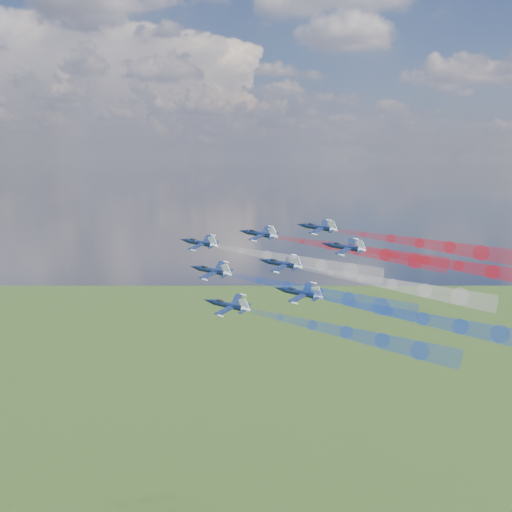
{
  "coord_description": "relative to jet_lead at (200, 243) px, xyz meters",
  "views": [
    {
      "loc": [
        -9.24,
        -118.49,
        194.61
      ],
      "look_at": [
        -4.45,
        20.72,
        173.65
      ],
      "focal_mm": 45.09,
      "sensor_mm": 36.0,
      "label": 1
    }
  ],
  "objects": [
    {
      "name": "jet_lead",
      "position": [
        0.0,
        0.0,
        0.0
      ],
      "size": [
        14.0,
        13.46,
        6.42
      ],
      "primitive_type": null,
      "rotation": [
        0.09,
        -0.32,
        0.99
      ],
      "color": "black"
    },
    {
      "name": "trail_lead",
      "position": [
        20.67,
        -12.83,
        -2.15
      ],
      "size": [
        35.47,
        24.62,
        8.01
      ],
      "primitive_type": null,
      "rotation": [
        0.09,
        -0.32,
        0.99
      ],
      "color": "white"
    },
    {
      "name": "jet_inner_left",
      "position": [
        3.19,
        -13.89,
        -4.18
      ],
      "size": [
        14.0,
        13.46,
        6.42
      ],
      "primitive_type": null,
      "rotation": [
        0.09,
        -0.32,
        0.99
      ],
      "color": "black"
    },
    {
      "name": "trail_inner_left",
      "position": [
        23.86,
        -26.72,
        -6.32
      ],
      "size": [
        35.47,
        24.62,
        8.01
      ],
      "primitive_type": null,
      "rotation": [
        0.09,
        -0.32,
        0.99
      ],
      "color": "blue"
    },
    {
      "name": "jet_inner_right",
      "position": [
        13.91,
        2.0,
        1.82
      ],
      "size": [
        14.0,
        13.46,
        6.42
      ],
      "primitive_type": null,
      "rotation": [
        0.09,
        -0.32,
        0.99
      ],
      "color": "black"
    },
    {
      "name": "trail_inner_right",
      "position": [
        34.57,
        -10.83,
        -0.33
      ],
      "size": [
        35.47,
        24.62,
        8.01
      ],
      "primitive_type": null,
      "rotation": [
        0.09,
        -0.32,
        0.99
      ],
      "color": "red"
    },
    {
      "name": "jet_outer_left",
      "position": [
        6.74,
        -27.27,
        -8.63
      ],
      "size": [
        14.0,
        13.46,
        6.42
      ],
      "primitive_type": null,
      "rotation": [
        0.09,
        -0.32,
        0.99
      ],
      "color": "black"
    },
    {
      "name": "trail_outer_left",
      "position": [
        27.4,
        -40.1,
        -10.77
      ],
      "size": [
        35.47,
        24.62,
        8.01
      ],
      "primitive_type": null,
      "rotation": [
        0.09,
        -0.32,
        0.99
      ],
      "color": "blue"
    },
    {
      "name": "jet_center_third",
      "position": [
        18.1,
        -13.18,
        -2.88
      ],
      "size": [
        14.0,
        13.46,
        6.42
      ],
      "primitive_type": null,
      "rotation": [
        0.09,
        -0.32,
        0.99
      ],
      "color": "black"
    },
    {
      "name": "trail_center_third",
      "position": [
        38.76,
        -26.01,
        -5.03
      ],
      "size": [
        35.47,
        24.62,
        8.01
      ],
      "primitive_type": null,
      "rotation": [
        0.09,
        -0.32,
        0.99
      ],
      "color": "white"
    },
    {
      "name": "jet_outer_right",
      "position": [
        27.96,
        2.81,
        3.22
      ],
      "size": [
        14.0,
        13.46,
        6.42
      ],
      "primitive_type": null,
      "rotation": [
        0.09,
        -0.32,
        0.99
      ],
      "color": "black"
    },
    {
      "name": "trail_outer_right",
      "position": [
        48.62,
        -10.02,
        1.07
      ],
      "size": [
        35.47,
        24.62,
        8.01
      ],
      "primitive_type": null,
      "rotation": [
        0.09,
        -0.32,
        0.99
      ],
      "color": "red"
    },
    {
      "name": "jet_rear_left",
      "position": [
        20.83,
        -25.29,
        -6.72
      ],
      "size": [
        14.0,
        13.46,
        6.42
      ],
      "primitive_type": null,
      "rotation": [
        0.09,
        -0.32,
        0.99
      ],
      "color": "black"
    },
    {
      "name": "trail_rear_left",
      "position": [
        41.5,
        -38.12,
        -8.87
      ],
      "size": [
        35.47,
        24.62,
        8.01
      ],
      "primitive_type": null,
      "rotation": [
        0.09,
        -0.32,
        0.99
      ],
      "color": "blue"
    },
    {
      "name": "jet_rear_right",
      "position": [
        32.14,
        -10.34,
        0.27
      ],
      "size": [
        14.0,
        13.46,
        6.42
      ],
      "primitive_type": null,
      "rotation": [
        0.09,
        -0.32,
        0.99
      ],
      "color": "black"
    },
    {
      "name": "trail_rear_right",
      "position": [
        52.81,
        -23.17,
        -1.87
      ],
      "size": [
        35.47,
        24.62,
        8.01
      ],
      "primitive_type": null,
      "rotation": [
        0.09,
        -0.32,
        0.99
      ],
      "color": "red"
    }
  ]
}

